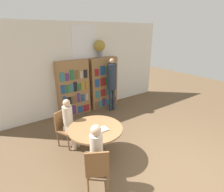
{
  "coord_description": "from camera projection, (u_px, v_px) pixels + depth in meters",
  "views": [
    {
      "loc": [
        -2.71,
        -1.46,
        2.73
      ],
      "look_at": [
        -0.15,
        2.18,
        1.05
      ],
      "focal_mm": 28.0,
      "sensor_mm": 36.0,
      "label": 1
    }
  ],
  "objects": [
    {
      "name": "reading_table",
      "position": [
        96.0,
        133.0,
        3.84
      ],
      "size": [
        1.19,
        1.19,
        0.74
      ],
      "color": "olive",
      "rests_on": "ground_plane"
    },
    {
      "name": "wall_back",
      "position": [
        86.0,
        68.0,
        6.06
      ],
      "size": [
        6.4,
        0.07,
        3.0
      ],
      "color": "silver",
      "rests_on": "ground_plane"
    },
    {
      "name": "ground_plane",
      "position": [
        180.0,
        174.0,
        3.54
      ],
      "size": [
        16.0,
        16.0,
        0.0
      ],
      "primitive_type": "plane",
      "color": "brown"
    },
    {
      "name": "seated_reader_right",
      "position": [
        97.0,
        151.0,
        3.11
      ],
      "size": [
        0.35,
        0.39,
        1.26
      ],
      "rotation": [
        0.0,
        0.0,
        -0.5
      ],
      "color": "beige",
      "rests_on": "ground_plane"
    },
    {
      "name": "librarian_standing",
      "position": [
        112.0,
        79.0,
        5.99
      ],
      "size": [
        0.31,
        0.58,
        1.86
      ],
      "color": "#232D3D",
      "rests_on": "ground_plane"
    },
    {
      "name": "seated_reader_left",
      "position": [
        70.0,
        121.0,
        4.16
      ],
      "size": [
        0.35,
        0.39,
        1.25
      ],
      "rotation": [
        0.0,
        0.0,
        -2.7
      ],
      "color": "beige",
      "rests_on": "ground_plane"
    },
    {
      "name": "flower_vase",
      "position": [
        100.0,
        46.0,
        5.92
      ],
      "size": [
        0.38,
        0.38,
        0.59
      ],
      "color": "slate",
      "rests_on": "bookshelf_right"
    },
    {
      "name": "bookshelf_left",
      "position": [
        73.0,
        88.0,
        5.81
      ],
      "size": [
        1.06,
        0.34,
        1.84
      ],
      "color": "olive",
      "rests_on": "ground_plane"
    },
    {
      "name": "chair_near_camera",
      "position": [
        97.0,
        168.0,
        3.01
      ],
      "size": [
        0.54,
        0.54,
        0.9
      ],
      "rotation": [
        0.0,
        0.0,
        -0.5
      ],
      "color": "brown",
      "rests_on": "ground_plane"
    },
    {
      "name": "open_book_on_table",
      "position": [
        102.0,
        130.0,
        3.7
      ],
      "size": [
        0.24,
        0.18,
        0.03
      ],
      "color": "silver",
      "rests_on": "reading_table"
    },
    {
      "name": "chair_left_side",
      "position": [
        65.0,
        126.0,
        4.31
      ],
      "size": [
        0.53,
        0.53,
        0.9
      ],
      "rotation": [
        0.0,
        0.0,
        -2.7
      ],
      "color": "brown",
      "rests_on": "ground_plane"
    },
    {
      "name": "bookshelf_right",
      "position": [
        103.0,
        83.0,
        6.44
      ],
      "size": [
        1.06,
        0.34,
        1.84
      ],
      "color": "olive",
      "rests_on": "ground_plane"
    }
  ]
}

